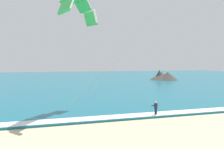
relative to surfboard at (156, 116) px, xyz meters
The scene contains 6 objects.
sea 59.29m from the surfboard, 89.91° to the left, with size 200.00×120.00×0.20m, color #146075.
surf_foam 0.36m from the surfboard, 72.38° to the left, with size 200.00×1.73×0.04m, color white.
surfboard is the anchor object (origin of this frame).
kitesurfer 0.91m from the surfboard, 116.44° to the left, with size 0.67×0.66×1.69m.
kite_primary 15.26m from the surfboard, 147.61° to the left, with size 10.30×8.07×12.47m.
headland_right 50.23m from the surfboard, 59.59° to the left, with size 8.83×9.12×3.48m.
Camera 1 is at (-11.56, -7.71, 5.82)m, focal length 36.38 mm.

